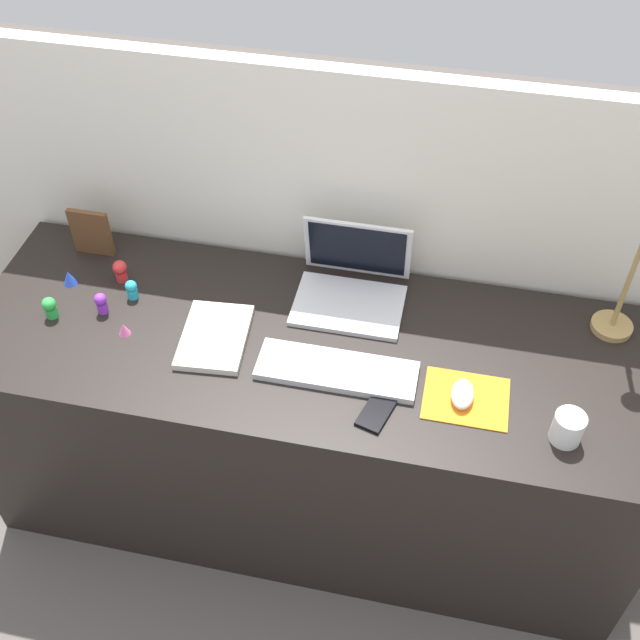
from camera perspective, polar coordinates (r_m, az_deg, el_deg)
The scene contains 18 objects.
ground_plane at distance 2.67m, azimuth -0.69°, elevation -12.45°, with size 6.00×6.00×0.00m, color #59514C.
back_wall at distance 2.39m, azimuth 1.07°, elevation 3.53°, with size 3.06×0.05×1.34m, color silver.
desk at distance 2.37m, azimuth -0.77°, elevation -7.70°, with size 1.86×0.65×0.74m, color black.
laptop at distance 2.18m, azimuth 2.37°, elevation 2.92°, with size 0.30×0.25×0.21m.
keyboard at distance 2.00m, azimuth 1.23°, elevation -3.68°, with size 0.41×0.13×0.02m, color silver.
mousepad at distance 1.99m, azimuth 10.56°, elevation -5.63°, with size 0.21×0.17×0.00m, color orange.
mouse at distance 1.97m, azimuth 10.31°, elevation -5.32°, with size 0.06×0.10×0.03m, color silver.
cell_phone at distance 1.93m, azimuth 4.19°, elevation -6.57°, with size 0.06×0.13×0.01m, color black.
desk_lamp at distance 2.11m, azimuth 21.67°, elevation 2.32°, with size 0.11×0.17×0.40m.
notebook_pad at distance 2.10m, azimuth -7.66°, elevation -1.22°, with size 0.17×0.24×0.02m, color silver.
picture_frame at distance 2.39m, azimuth -16.29°, elevation 6.12°, with size 0.12×0.02×0.15m, color brown.
coffee_mug at distance 1.94m, azimuth 17.55°, elevation -7.48°, with size 0.07×0.07×0.08m, color white.
toy_figurine_purple at distance 2.22m, azimuth -15.61°, elevation 1.22°, with size 0.03×0.03×0.07m.
toy_figurine_blue at distance 2.34m, azimuth -17.76°, elevation 2.95°, with size 0.04×0.04×0.04m, color blue.
toy_figurine_red at distance 2.30m, azimuth -14.30°, elevation 3.52°, with size 0.04×0.04×0.07m.
toy_figurine_green at distance 2.25m, azimuth -19.03°, elevation 0.90°, with size 0.04×0.04×0.07m.
toy_figurine_pink at distance 2.15m, azimuth -14.06°, elevation -0.63°, with size 0.03×0.03×0.04m, color pink.
toy_figurine_cyan at distance 2.24m, azimuth -13.53°, elevation 2.19°, with size 0.03×0.03×0.06m.
Camera 1 is at (0.32, -1.38, 2.27)m, focal length 44.06 mm.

